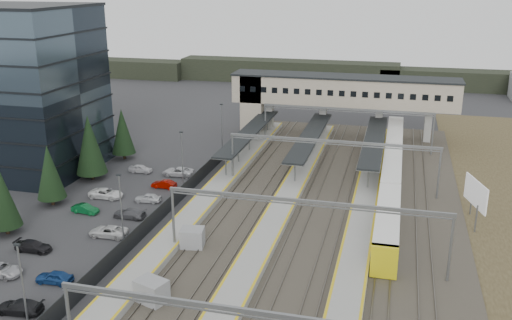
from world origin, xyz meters
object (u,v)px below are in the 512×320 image
(relay_cabin_far, at_px, (192,238))
(footbridge, at_px, (328,93))
(billboard, at_px, (476,195))
(office_building, at_px, (7,89))
(relay_cabin_near, at_px, (152,292))
(train, at_px, (392,173))

(relay_cabin_far, bearing_deg, footbridge, 80.79)
(relay_cabin_far, distance_m, billboard, 33.37)
(relay_cabin_far, distance_m, footbridge, 50.24)
(office_building, relative_size, relay_cabin_near, 7.50)
(office_building, distance_m, relay_cabin_far, 42.02)
(footbridge, bearing_deg, relay_cabin_near, -97.26)
(relay_cabin_near, height_order, relay_cabin_far, relay_cabin_near)
(office_building, bearing_deg, relay_cabin_far, -28.17)
(train, height_order, billboard, billboard)
(office_building, distance_m, footbridge, 53.18)
(relay_cabin_near, relative_size, train, 0.06)
(office_building, distance_m, relay_cabin_near, 48.38)
(office_building, bearing_deg, train, 5.91)
(train, bearing_deg, footbridge, 116.94)
(office_building, relative_size, billboard, 4.00)
(relay_cabin_near, xyz_separation_m, billboard, (29.76, 25.52, 2.51))
(relay_cabin_far, height_order, train, train)
(office_building, height_order, billboard, office_building)
(relay_cabin_far, relative_size, billboard, 0.45)
(relay_cabin_near, distance_m, train, 41.31)
(office_building, relative_size, train, 0.45)
(office_building, height_order, footbridge, office_building)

